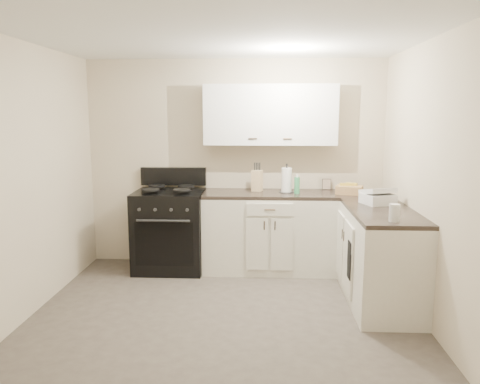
{
  "coord_description": "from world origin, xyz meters",
  "views": [
    {
      "loc": [
        0.35,
        -3.92,
        1.86
      ],
      "look_at": [
        0.11,
        0.85,
        1.05
      ],
      "focal_mm": 35.0,
      "sensor_mm": 36.0,
      "label": 1
    }
  ],
  "objects_px": {
    "stove": "(170,232)",
    "wicker_basket": "(349,190)",
    "countertop_grill": "(378,199)",
    "knife_block": "(257,181)",
    "paper_towel": "(287,180)"
  },
  "relations": [
    {
      "from": "wicker_basket",
      "to": "countertop_grill",
      "type": "xyz_separation_m",
      "value": [
        0.18,
        -0.59,
        0.0
      ]
    },
    {
      "from": "stove",
      "to": "paper_towel",
      "type": "bearing_deg",
      "value": 1.58
    },
    {
      "from": "knife_block",
      "to": "wicker_basket",
      "type": "xyz_separation_m",
      "value": [
        1.06,
        -0.15,
        -0.08
      ]
    },
    {
      "from": "knife_block",
      "to": "countertop_grill",
      "type": "height_order",
      "value": "knife_block"
    },
    {
      "from": "stove",
      "to": "paper_towel",
      "type": "height_order",
      "value": "paper_towel"
    },
    {
      "from": "wicker_basket",
      "to": "knife_block",
      "type": "bearing_deg",
      "value": 171.72
    },
    {
      "from": "stove",
      "to": "paper_towel",
      "type": "xyz_separation_m",
      "value": [
        1.38,
        0.04,
        0.62
      ]
    },
    {
      "from": "paper_towel",
      "to": "stove",
      "type": "bearing_deg",
      "value": -178.42
    },
    {
      "from": "knife_block",
      "to": "paper_towel",
      "type": "height_order",
      "value": "paper_towel"
    },
    {
      "from": "countertop_grill",
      "to": "stove",
      "type": "bearing_deg",
      "value": 145.16
    },
    {
      "from": "knife_block",
      "to": "paper_towel",
      "type": "xyz_separation_m",
      "value": [
        0.35,
        -0.08,
        0.02
      ]
    },
    {
      "from": "knife_block",
      "to": "stove",
      "type": "bearing_deg",
      "value": -154.8
    },
    {
      "from": "stove",
      "to": "wicker_basket",
      "type": "distance_m",
      "value": 2.17
    },
    {
      "from": "stove",
      "to": "paper_towel",
      "type": "distance_m",
      "value": 1.52
    },
    {
      "from": "wicker_basket",
      "to": "stove",
      "type": "bearing_deg",
      "value": 179.07
    }
  ]
}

